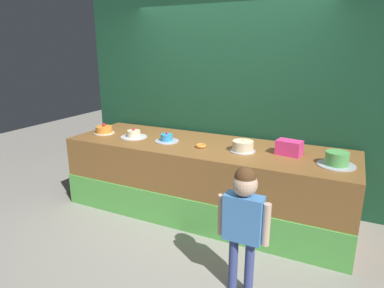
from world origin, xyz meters
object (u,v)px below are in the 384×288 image
at_px(donut, 201,146).
at_px(cake_center, 167,139).
at_px(cake_far_right, 337,159).
at_px(child_figure, 244,214).
at_px(cake_left, 134,135).
at_px(cake_far_left, 104,130).
at_px(pink_box, 289,148).
at_px(cake_right, 243,146).

bearing_deg(donut, cake_center, 174.51).
xyz_separation_m(cake_center, cake_far_right, (1.92, -0.03, 0.03)).
distance_m(child_figure, cake_left, 2.11).
xyz_separation_m(cake_far_left, cake_far_right, (2.88, -0.02, 0.02)).
height_order(cake_left, cake_far_right, cake_far_right).
bearing_deg(cake_far_right, pink_box, 162.87).
distance_m(cake_left, cake_center, 0.48).
bearing_deg(child_figure, cake_far_right, 60.71).
xyz_separation_m(cake_left, cake_right, (1.44, 0.03, 0.02)).
bearing_deg(cake_right, donut, -172.67).
distance_m(cake_center, cake_far_right, 1.92).
bearing_deg(cake_center, child_figure, -39.48).
height_order(donut, cake_far_left, cake_far_left).
bearing_deg(cake_far_left, cake_right, 0.92).
bearing_deg(child_figure, cake_right, 108.27).
bearing_deg(cake_far_right, child_figure, -119.29).
height_order(cake_center, cake_far_right, cake_far_right).
bearing_deg(cake_left, cake_right, 1.16).
xyz_separation_m(donut, cake_center, (-0.48, 0.05, 0.02)).
bearing_deg(cake_far_left, pink_box, 3.12).
relative_size(child_figure, cake_far_right, 3.08).
distance_m(pink_box, donut, 0.97).
bearing_deg(donut, cake_right, 7.33).
bearing_deg(cake_far_left, child_figure, -25.22).
relative_size(cake_right, cake_far_right, 0.79).
relative_size(cake_left, cake_center, 1.15).
distance_m(cake_far_left, cake_left, 0.48).
height_order(child_figure, cake_far_right, child_figure).
relative_size(child_figure, cake_far_left, 4.18).
relative_size(cake_left, cake_right, 1.19).
distance_m(child_figure, pink_box, 1.23).
height_order(child_figure, donut, child_figure).
bearing_deg(pink_box, child_figure, -95.41).
xyz_separation_m(donut, cake_left, (-0.96, 0.03, 0.02)).
bearing_deg(pink_box, donut, -170.44).
xyz_separation_m(cake_right, cake_far_right, (0.96, -0.05, 0.00)).
height_order(child_figure, pink_box, child_figure).
relative_size(pink_box, cake_far_left, 0.97).
distance_m(pink_box, cake_far_left, 2.40).
xyz_separation_m(pink_box, cake_right, (-0.48, -0.10, -0.02)).
relative_size(cake_center, cake_right, 1.04).
distance_m(child_figure, cake_right, 1.18).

